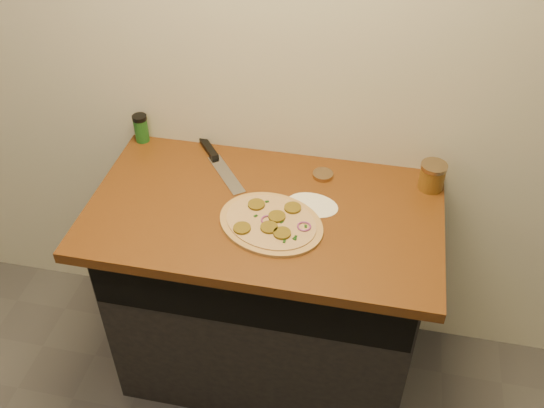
% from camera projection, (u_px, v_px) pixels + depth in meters
% --- Properties ---
extents(cabinet, '(1.10, 0.60, 0.86)m').
position_uv_depth(cabinet, '(267.00, 293.00, 2.38)').
color(cabinet, black).
rests_on(cabinet, ground).
extents(countertop, '(1.20, 0.70, 0.04)m').
position_uv_depth(countertop, '(264.00, 212.00, 2.07)').
color(countertop, brown).
rests_on(countertop, cabinet).
extents(pizza, '(0.46, 0.46, 0.02)m').
position_uv_depth(pizza, '(271.00, 223.00, 1.98)').
color(pizza, tan).
rests_on(pizza, countertop).
extents(chefs_knife, '(0.25, 0.31, 0.02)m').
position_uv_depth(chefs_knife, '(217.00, 161.00, 2.25)').
color(chefs_knife, '#B7BAC1').
rests_on(chefs_knife, countertop).
extents(mason_jar_lid, '(0.10, 0.10, 0.02)m').
position_uv_depth(mason_jar_lid, '(323.00, 175.00, 2.18)').
color(mason_jar_lid, '#9C7F5A').
rests_on(mason_jar_lid, countertop).
extents(salsa_jar, '(0.09, 0.09, 0.10)m').
position_uv_depth(salsa_jar, '(432.00, 176.00, 2.11)').
color(salsa_jar, '#A11A10').
rests_on(salsa_jar, countertop).
extents(spice_shaker, '(0.06, 0.06, 0.11)m').
position_uv_depth(spice_shaker, '(141.00, 128.00, 2.33)').
color(spice_shaker, '#1C581D').
rests_on(spice_shaker, countertop).
extents(flour_spill, '(0.21, 0.21, 0.00)m').
position_uv_depth(flour_spill, '(312.00, 205.00, 2.06)').
color(flour_spill, white).
rests_on(flour_spill, countertop).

